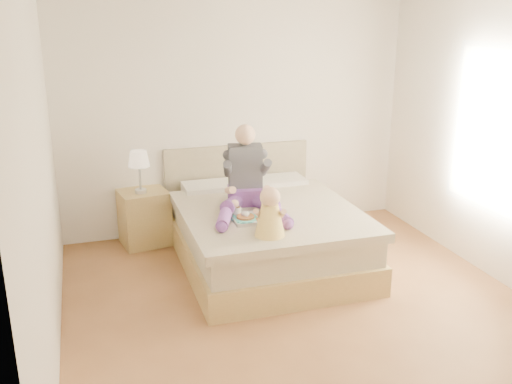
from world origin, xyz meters
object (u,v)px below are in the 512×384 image
object	(u,v)px
tray	(255,216)
baby	(270,216)
bed	(263,231)
nightstand	(144,217)
adult	(247,184)

from	to	relation	value
tray	baby	xyz separation A→B (m)	(0.01, -0.41, 0.15)
bed	tray	world-z (taller)	bed
nightstand	bed	bearing A→B (deg)	-45.02
adult	baby	size ratio (longest dim) A/B	2.39
nightstand	baby	bearing A→B (deg)	-70.11
nightstand	adult	world-z (taller)	adult
tray	baby	bearing A→B (deg)	-87.54
bed	baby	distance (m)	0.96
bed	tray	xyz separation A→B (m)	(-0.22, -0.40, 0.32)
nightstand	adult	size ratio (longest dim) A/B	0.58
bed	adult	world-z (taller)	adult
adult	tray	world-z (taller)	adult
baby	adult	bearing A→B (deg)	108.68
bed	adult	distance (m)	0.57
bed	baby	bearing A→B (deg)	-104.30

